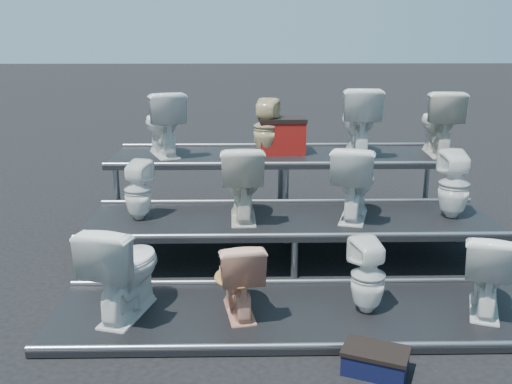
{
  "coord_description": "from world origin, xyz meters",
  "views": [
    {
      "loc": [
        -0.47,
        -5.64,
        2.32
      ],
      "look_at": [
        -0.36,
        0.1,
        0.71
      ],
      "focal_mm": 40.0,
      "sensor_mm": 36.0,
      "label": 1
    }
  ],
  "objects_px": {
    "toilet_5": "(242,182)",
    "toilet_9": "(266,127)",
    "toilet_0": "(124,268)",
    "toilet_8": "(163,123)",
    "toilet_1": "(238,276)",
    "toilet_2": "(368,276)",
    "toilet_6": "(354,182)",
    "red_crate": "(282,137)",
    "step_stool": "(375,363)",
    "toilet_7": "(454,184)",
    "toilet_3": "(487,271)",
    "toilet_11": "(439,122)",
    "toilet_10": "(359,121)",
    "toilet_4": "(138,190)"
  },
  "relations": [
    {
      "from": "toilet_5",
      "to": "toilet_9",
      "type": "height_order",
      "value": "toilet_9"
    },
    {
      "from": "toilet_0",
      "to": "toilet_8",
      "type": "bearing_deg",
      "value": -73.92
    },
    {
      "from": "toilet_0",
      "to": "toilet_8",
      "type": "xyz_separation_m",
      "value": [
        -0.01,
        2.6,
        0.79
      ]
    },
    {
      "from": "toilet_1",
      "to": "toilet_9",
      "type": "relative_size",
      "value": 0.95
    },
    {
      "from": "toilet_2",
      "to": "toilet_6",
      "type": "distance_m",
      "value": 1.39
    },
    {
      "from": "red_crate",
      "to": "step_stool",
      "type": "height_order",
      "value": "red_crate"
    },
    {
      "from": "toilet_7",
      "to": "step_stool",
      "type": "height_order",
      "value": "toilet_7"
    },
    {
      "from": "toilet_2",
      "to": "toilet_6",
      "type": "height_order",
      "value": "toilet_6"
    },
    {
      "from": "toilet_2",
      "to": "toilet_5",
      "type": "bearing_deg",
      "value": -68.19
    },
    {
      "from": "toilet_6",
      "to": "red_crate",
      "type": "height_order",
      "value": "red_crate"
    },
    {
      "from": "toilet_6",
      "to": "toilet_9",
      "type": "distance_m",
      "value": 1.6
    },
    {
      "from": "toilet_2",
      "to": "toilet_1",
      "type": "bearing_deg",
      "value": -16.96
    },
    {
      "from": "step_stool",
      "to": "toilet_3",
      "type": "bearing_deg",
      "value": 59.96
    },
    {
      "from": "toilet_2",
      "to": "toilet_11",
      "type": "distance_m",
      "value": 3.07
    },
    {
      "from": "toilet_8",
      "to": "red_crate",
      "type": "bearing_deg",
      "value": 162.69
    },
    {
      "from": "red_crate",
      "to": "toilet_10",
      "type": "bearing_deg",
      "value": -9.22
    },
    {
      "from": "toilet_9",
      "to": "toilet_5",
      "type": "bearing_deg",
      "value": 92.55
    },
    {
      "from": "toilet_1",
      "to": "toilet_2",
      "type": "bearing_deg",
      "value": 170.31
    },
    {
      "from": "toilet_2",
      "to": "toilet_4",
      "type": "height_order",
      "value": "toilet_4"
    },
    {
      "from": "toilet_10",
      "to": "step_stool",
      "type": "bearing_deg",
      "value": 85.38
    },
    {
      "from": "toilet_11",
      "to": "red_crate",
      "type": "xyz_separation_m",
      "value": [
        -1.93,
        0.11,
        -0.2
      ]
    },
    {
      "from": "toilet_3",
      "to": "toilet_6",
      "type": "xyz_separation_m",
      "value": [
        -0.89,
        1.3,
        0.43
      ]
    },
    {
      "from": "toilet_1",
      "to": "toilet_10",
      "type": "relative_size",
      "value": 0.78
    },
    {
      "from": "toilet_4",
      "to": "toilet_10",
      "type": "xyz_separation_m",
      "value": [
        2.5,
        1.3,
        0.51
      ]
    },
    {
      "from": "red_crate",
      "to": "toilet_2",
      "type": "bearing_deg",
      "value": -81.05
    },
    {
      "from": "toilet_0",
      "to": "toilet_5",
      "type": "xyz_separation_m",
      "value": [
        0.96,
        1.3,
        0.38
      ]
    },
    {
      "from": "toilet_3",
      "to": "toilet_11",
      "type": "xyz_separation_m",
      "value": [
        0.38,
        2.6,
        0.84
      ]
    },
    {
      "from": "toilet_0",
      "to": "step_stool",
      "type": "relative_size",
      "value": 1.86
    },
    {
      "from": "toilet_0",
      "to": "toilet_1",
      "type": "bearing_deg",
      "value": -164.19
    },
    {
      "from": "toilet_6",
      "to": "toilet_7",
      "type": "xyz_separation_m",
      "value": [
        1.04,
        0.0,
        -0.04
      ]
    },
    {
      "from": "toilet_10",
      "to": "red_crate",
      "type": "bearing_deg",
      "value": -3.07
    },
    {
      "from": "toilet_6",
      "to": "toilet_11",
      "type": "distance_m",
      "value": 1.87
    },
    {
      "from": "toilet_0",
      "to": "toilet_3",
      "type": "bearing_deg",
      "value": -164.19
    },
    {
      "from": "toilet_0",
      "to": "toilet_5",
      "type": "distance_m",
      "value": 1.66
    },
    {
      "from": "toilet_10",
      "to": "toilet_6",
      "type": "bearing_deg",
      "value": 81.41
    },
    {
      "from": "toilet_1",
      "to": "toilet_5",
      "type": "bearing_deg",
      "value": -101.07
    },
    {
      "from": "step_stool",
      "to": "toilet_9",
      "type": "bearing_deg",
      "value": 124.14
    },
    {
      "from": "red_crate",
      "to": "step_stool",
      "type": "distance_m",
      "value": 3.69
    },
    {
      "from": "toilet_6",
      "to": "step_stool",
      "type": "bearing_deg",
      "value": 100.56
    },
    {
      "from": "toilet_3",
      "to": "toilet_6",
      "type": "bearing_deg",
      "value": -35.0
    },
    {
      "from": "toilet_6",
      "to": "step_stool",
      "type": "relative_size",
      "value": 1.78
    },
    {
      "from": "toilet_7",
      "to": "toilet_1",
      "type": "bearing_deg",
      "value": 27.75
    },
    {
      "from": "toilet_1",
      "to": "step_stool",
      "type": "xyz_separation_m",
      "value": [
        0.97,
        -0.81,
        -0.31
      ]
    },
    {
      "from": "toilet_5",
      "to": "toilet_6",
      "type": "height_order",
      "value": "toilet_5"
    },
    {
      "from": "toilet_0",
      "to": "toilet_9",
      "type": "relative_size",
      "value": 1.18
    },
    {
      "from": "toilet_7",
      "to": "step_stool",
      "type": "xyz_separation_m",
      "value": [
        -1.25,
        -2.11,
        -0.73
      ]
    },
    {
      "from": "toilet_8",
      "to": "step_stool",
      "type": "distance_m",
      "value": 4.09
    },
    {
      "from": "toilet_1",
      "to": "toilet_9",
      "type": "xyz_separation_m",
      "value": [
        0.32,
        2.6,
        0.82
      ]
    },
    {
      "from": "toilet_7",
      "to": "toilet_6",
      "type": "bearing_deg",
      "value": -2.63
    },
    {
      "from": "toilet_0",
      "to": "toilet_3",
      "type": "relative_size",
      "value": 1.14
    }
  ]
}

